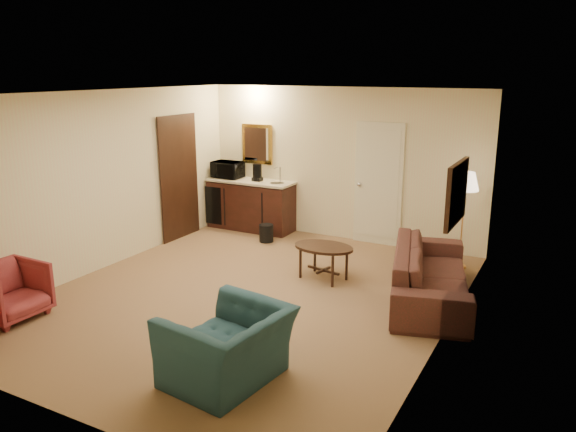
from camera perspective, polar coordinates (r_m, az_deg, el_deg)
name	(u,v)px	position (r m, az deg, el deg)	size (l,w,h in m)	color
ground	(250,295)	(7.46, -3.88, -8.04)	(6.00, 6.00, 0.00)	#876045
room_walls	(272,157)	(7.68, -1.68, 5.98)	(5.02, 6.01, 2.61)	beige
wetbar_cabinet	(251,205)	(10.35, -3.78, 1.15)	(1.64, 0.58, 0.92)	#391712
sofa	(431,265)	(7.43, 14.37, -4.81)	(2.35, 0.69, 0.92)	black
teal_armchair	(227,335)	(5.39, -6.23, -11.93)	(1.09, 0.70, 0.95)	#1E3F4C
rose_chair_near	(9,289)	(7.45, -26.44, -6.65)	(0.71, 0.67, 0.73)	maroon
coffee_table	(323,262)	(7.94, 3.62, -4.72)	(0.85, 0.58, 0.49)	black
floor_lamp	(463,220)	(8.63, 17.31, -0.42)	(0.39, 0.39, 1.45)	#C48A41
waste_bin	(266,233)	(9.64, -2.22, -1.75)	(0.24, 0.24, 0.30)	black
microwave	(227,168)	(10.49, -6.17, 4.88)	(0.55, 0.30, 0.37)	black
coffee_maker	(257,172)	(10.16, -3.14, 4.44)	(0.16, 0.16, 0.31)	black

